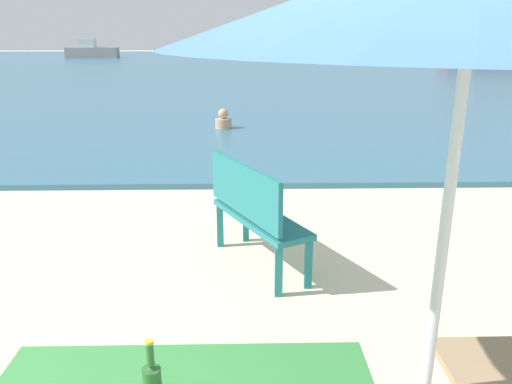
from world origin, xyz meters
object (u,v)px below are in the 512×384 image
object	(u,v)px
boat_tanker	(497,47)
bench_teal_center	(253,209)
swimmer_person	(223,121)
boat_sailboat	(92,51)
beer_bottle_amber	(152,384)

from	to	relation	value
boat_tanker	bench_teal_center	bearing A→B (deg)	-118.93
swimmer_person	boat_sailboat	bearing A→B (deg)	110.71
swimmer_person	boat_tanker	distance (m)	30.98
swimmer_person	boat_sailboat	distance (m)	32.78
beer_bottle_amber	boat_tanker	size ratio (longest dim) A/B	0.04
bench_teal_center	boat_tanker	distance (m)	36.09
bench_teal_center	beer_bottle_amber	bearing A→B (deg)	-98.44
beer_bottle_amber	boat_tanker	xyz separation A→B (m)	(17.85, 34.21, 0.21)
swimmer_person	boat_tanker	size ratio (longest dim) A/B	0.05
swimmer_person	boat_sailboat	size ratio (longest dim) A/B	0.10
bench_teal_center	swimmer_person	world-z (taller)	bench_teal_center
boat_tanker	boat_sailboat	bearing A→B (deg)	169.58
swimmer_person	boat_sailboat	world-z (taller)	boat_sailboat
bench_teal_center	swimmer_person	size ratio (longest dim) A/B	3.00
bench_teal_center	boat_sailboat	world-z (taller)	boat_sailboat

